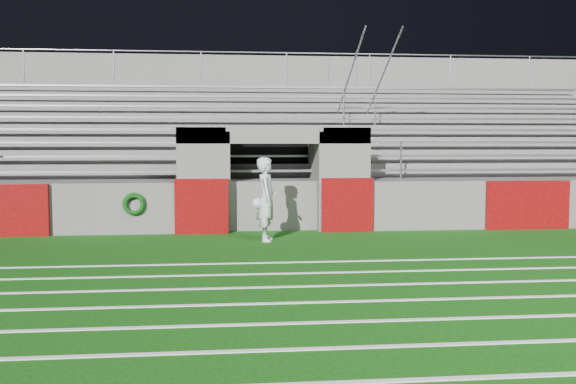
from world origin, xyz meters
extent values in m
plane|color=#0F460B|center=(0.00, 0.00, 0.00)|extent=(90.00, 90.00, 0.00)
cube|color=white|center=(0.00, -7.00, 0.01)|extent=(28.00, 0.09, 0.01)
cube|color=white|center=(0.00, -6.00, 0.01)|extent=(28.00, 0.09, 0.01)
cube|color=white|center=(0.00, -5.00, 0.01)|extent=(28.00, 0.09, 0.01)
cube|color=white|center=(0.00, -4.00, 0.01)|extent=(28.00, 0.09, 0.01)
cube|color=white|center=(0.00, -3.00, 0.01)|extent=(28.00, 0.09, 0.01)
cube|color=white|center=(0.00, -2.00, 0.01)|extent=(28.00, 0.09, 0.01)
cube|color=white|center=(0.00, -1.00, 0.01)|extent=(28.00, 0.09, 0.01)
cube|color=#575452|center=(7.70, 3.17, 0.62)|extent=(10.60, 0.35, 1.25)
cube|color=#575452|center=(-1.80, 3.50, 1.30)|extent=(1.20, 1.00, 2.60)
cube|color=#575452|center=(1.80, 3.50, 1.30)|extent=(1.20, 1.00, 2.60)
cube|color=black|center=(0.00, 5.20, 1.25)|extent=(2.60, 0.20, 2.50)
cube|color=#575452|center=(-1.15, 4.10, 1.25)|extent=(0.10, 2.20, 2.50)
cube|color=#575452|center=(1.15, 4.10, 1.25)|extent=(0.10, 2.20, 2.50)
cube|color=#575452|center=(0.00, 3.50, 2.40)|extent=(4.80, 1.00, 0.40)
cube|color=#575452|center=(0.00, 7.35, 1.15)|extent=(26.00, 8.00, 0.20)
cube|color=#575452|center=(0.00, 7.35, 0.53)|extent=(26.00, 8.00, 1.05)
cube|color=#540708|center=(-1.80, 2.94, 0.68)|extent=(1.30, 0.15, 1.35)
cube|color=#540708|center=(1.80, 2.94, 0.68)|extent=(1.30, 0.15, 1.35)
cube|color=#540708|center=(-6.50, 2.94, 0.62)|extent=(2.20, 0.15, 1.25)
cube|color=#540708|center=(6.50, 2.94, 0.62)|extent=(2.20, 0.15, 1.25)
cube|color=gray|center=(0.00, 4.43, 1.47)|extent=(23.00, 0.28, 0.06)
cube|color=#575452|center=(0.00, 5.28, 1.44)|extent=(24.00, 0.75, 0.38)
cube|color=gray|center=(0.00, 5.18, 1.85)|extent=(23.00, 0.28, 0.06)
cube|color=#575452|center=(0.00, 6.03, 1.63)|extent=(24.00, 0.75, 0.76)
cube|color=gray|center=(0.00, 5.93, 2.23)|extent=(23.00, 0.28, 0.06)
cube|color=#575452|center=(0.00, 6.78, 1.82)|extent=(24.00, 0.75, 1.14)
cube|color=gray|center=(0.00, 6.68, 2.61)|extent=(23.00, 0.28, 0.06)
cube|color=#575452|center=(0.00, 7.53, 2.01)|extent=(24.00, 0.75, 1.52)
cube|color=gray|center=(0.00, 7.43, 2.99)|extent=(23.00, 0.28, 0.06)
cube|color=#575452|center=(0.00, 8.28, 2.20)|extent=(24.00, 0.75, 1.90)
cube|color=gray|center=(0.00, 8.18, 3.37)|extent=(23.00, 0.28, 0.06)
cube|color=#575452|center=(0.00, 9.03, 2.39)|extent=(24.00, 0.75, 2.28)
cube|color=gray|center=(0.00, 8.93, 3.75)|extent=(23.00, 0.28, 0.06)
cube|color=#575452|center=(0.00, 9.78, 2.58)|extent=(24.00, 0.75, 2.66)
cube|color=gray|center=(0.00, 9.68, 4.13)|extent=(23.00, 0.28, 0.06)
cube|color=#575452|center=(0.00, 10.45, 2.65)|extent=(26.00, 0.60, 5.29)
cylinder|color=#A5A8AD|center=(2.50, 4.15, 1.75)|extent=(0.05, 0.05, 1.00)
cylinder|color=#A5A8AD|center=(2.50, 7.15, 3.27)|extent=(0.05, 0.05, 1.00)
cylinder|color=#A5A8AD|center=(2.50, 10.15, 4.79)|extent=(0.05, 0.05, 1.00)
cylinder|color=#A5A8AD|center=(2.50, 7.15, 3.77)|extent=(0.05, 6.02, 3.08)
cylinder|color=#A5A8AD|center=(3.50, 4.15, 1.75)|extent=(0.05, 0.05, 1.00)
cylinder|color=#A5A8AD|center=(3.50, 7.15, 3.27)|extent=(0.05, 0.05, 1.00)
cylinder|color=#A5A8AD|center=(3.50, 10.15, 4.79)|extent=(0.05, 0.05, 1.00)
cylinder|color=#A5A8AD|center=(3.50, 7.15, 3.77)|extent=(0.05, 6.02, 3.08)
cylinder|color=#A5A8AD|center=(-8.00, 10.15, 4.84)|extent=(0.05, 0.05, 1.10)
cylinder|color=#A5A8AD|center=(-5.00, 10.15, 4.84)|extent=(0.05, 0.05, 1.10)
cylinder|color=#A5A8AD|center=(-2.00, 10.15, 4.84)|extent=(0.05, 0.05, 1.10)
cylinder|color=#A5A8AD|center=(1.00, 10.15, 4.84)|extent=(0.05, 0.05, 1.10)
cylinder|color=#A5A8AD|center=(4.00, 10.15, 4.84)|extent=(0.05, 0.05, 1.10)
cylinder|color=#A5A8AD|center=(7.00, 10.15, 4.84)|extent=(0.05, 0.05, 1.10)
cylinder|color=#A5A8AD|center=(10.00, 10.15, 4.84)|extent=(0.05, 0.05, 1.10)
cylinder|color=#A5A8AD|center=(0.00, 10.15, 5.39)|extent=(24.00, 0.05, 0.05)
imported|color=silver|center=(-0.30, 1.68, 0.95)|extent=(0.51, 0.73, 1.90)
sphere|color=silver|center=(-0.52, 1.60, 0.87)|extent=(0.24, 0.24, 0.24)
torus|color=#0E4612|center=(-3.41, 2.95, 0.75)|extent=(0.56, 0.10, 0.56)
torus|color=#0C3D0C|center=(-3.41, 2.90, 0.74)|extent=(0.51, 0.10, 0.51)
camera|label=1|loc=(-1.28, -12.72, 2.24)|focal=40.00mm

